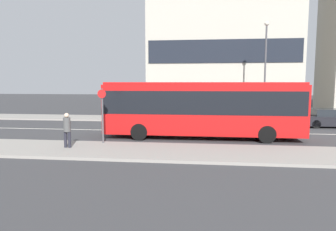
% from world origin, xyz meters
% --- Properties ---
extents(ground_plane, '(120.00, 120.00, 0.00)m').
position_xyz_m(ground_plane, '(0.00, 0.00, 0.00)').
color(ground_plane, '#3A3A3D').
extents(sidewalk_near, '(44.00, 3.50, 0.13)m').
position_xyz_m(sidewalk_near, '(0.00, -6.25, 0.07)').
color(sidewalk_near, gray).
rests_on(sidewalk_near, ground_plane).
extents(sidewalk_far, '(44.00, 3.50, 0.13)m').
position_xyz_m(sidewalk_far, '(0.00, 6.25, 0.07)').
color(sidewalk_far, gray).
rests_on(sidewalk_far, ground_plane).
extents(lane_centerline, '(41.80, 0.16, 0.01)m').
position_xyz_m(lane_centerline, '(0.00, 0.00, 0.00)').
color(lane_centerline, silver).
rests_on(lane_centerline, ground_plane).
extents(apartment_block_left_tower, '(15.09, 4.94, 22.65)m').
position_xyz_m(apartment_block_left_tower, '(4.32, 11.93, 11.31)').
color(apartment_block_left_tower, '#B7B2A3').
rests_on(apartment_block_left_tower, ground_plane).
extents(city_bus, '(11.39, 2.59, 3.29)m').
position_xyz_m(city_bus, '(2.38, -2.17, 1.89)').
color(city_bus, red).
rests_on(city_bus, ground_plane).
extents(parked_car_0, '(4.46, 1.70, 1.35)m').
position_xyz_m(parked_car_0, '(11.86, 3.26, 0.64)').
color(parked_car_0, black).
rests_on(parked_car_0, ground_plane).
extents(pedestrian_near_stop, '(0.35, 0.34, 1.68)m').
position_xyz_m(pedestrian_near_stop, '(-4.05, -6.19, 1.09)').
color(pedestrian_near_stop, '#23232D').
rests_on(pedestrian_near_stop, sidewalk_near).
extents(bus_stop_sign, '(0.44, 0.12, 2.83)m').
position_xyz_m(bus_stop_sign, '(-2.72, -4.88, 1.78)').
color(bus_stop_sign, '#4C4C51').
rests_on(bus_stop_sign, sidewalk_near).
extents(street_lamp, '(0.36, 0.36, 7.97)m').
position_xyz_m(street_lamp, '(7.39, 5.34, 4.91)').
color(street_lamp, '#4C4C51').
rests_on(street_lamp, sidewalk_far).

